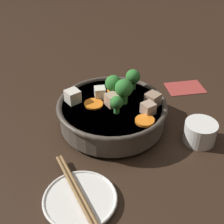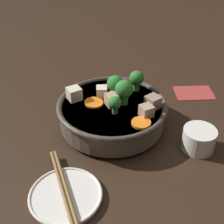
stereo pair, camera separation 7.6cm
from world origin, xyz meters
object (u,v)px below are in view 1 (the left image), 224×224
side_saucer (80,200)px  chopsticks_pair (80,196)px  stirfry_bowl (112,111)px  tea_cup (200,132)px

side_saucer → chopsticks_pair: (0.00, 0.00, 0.01)m
stirfry_bowl → tea_cup: size_ratio=3.55×
stirfry_bowl → chopsticks_pair: 0.25m
tea_cup → stirfry_bowl: bearing=-34.5°
chopsticks_pair → stirfry_bowl: bearing=-122.9°
stirfry_bowl → tea_cup: (-0.18, 0.12, -0.02)m
side_saucer → tea_cup: bearing=-164.4°
chopsticks_pair → side_saucer: bearing=-90.0°
chopsticks_pair → tea_cup: bearing=-164.4°
side_saucer → stirfry_bowl: bearing=-122.9°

